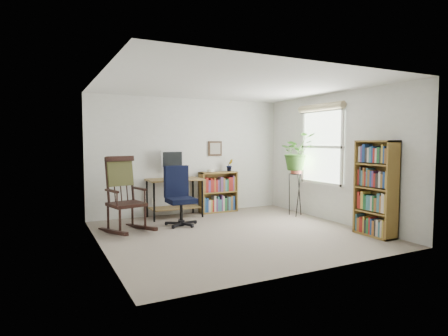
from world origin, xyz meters
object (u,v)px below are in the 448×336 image
office_chair (181,196)px  rocking_chair (126,194)px  low_bookshelf (218,192)px  tall_bookshelf (376,188)px  desk (175,198)px

office_chair → rocking_chair: rocking_chair is taller
low_bookshelf → office_chair: bearing=-142.6°
tall_bookshelf → desk: bearing=129.8°
office_chair → low_bookshelf: bearing=33.4°
office_chair → desk: bearing=75.4°
low_bookshelf → rocking_chair: bearing=-156.5°
low_bookshelf → tall_bookshelf: 3.27m
desk → tall_bookshelf: 3.72m
rocking_chair → desk: bearing=22.5°
rocking_chair → tall_bookshelf: 4.03m
office_chair → tall_bookshelf: 3.26m
tall_bookshelf → low_bookshelf: bearing=114.4°
office_chair → low_bookshelf: office_chair is taller
rocking_chair → low_bookshelf: bearing=10.1°
rocking_chair → low_bookshelf: rocking_chair is taller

